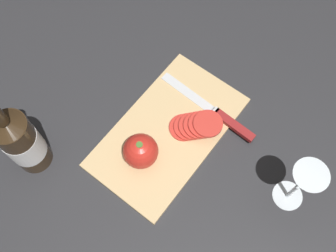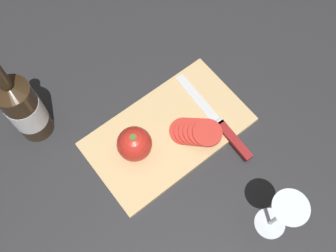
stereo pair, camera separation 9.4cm
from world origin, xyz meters
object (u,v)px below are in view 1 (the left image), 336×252
Objects in this scene: wine_bottle at (21,141)px; whole_tomato at (141,151)px; knife at (224,118)px; tomato_slice_stack_near at (195,126)px; wine_glass at (303,182)px.

whole_tomato is (0.15, -0.21, -0.05)m from wine_bottle.
tomato_slice_stack_near is at bearing 59.58° from knife.
tomato_slice_stack_near is at bearing -22.89° from whole_tomato.
whole_tomato is (-0.14, 0.33, -0.06)m from wine_glass.
whole_tomato is at bearing 66.21° from knife.
whole_tomato is at bearing 157.11° from tomato_slice_stack_near.
whole_tomato reaches higher than knife.
tomato_slice_stack_near is (-0.07, 0.04, 0.01)m from knife.
whole_tomato reaches higher than tomato_slice_stack_near.
wine_glass reaches higher than tomato_slice_stack_near.
tomato_slice_stack_near is (0.29, -0.26, -0.07)m from wine_bottle.
wine_bottle is at bearing 51.96° from knife.
wine_glass is (0.29, -0.53, 0.01)m from wine_bottle.
knife is 0.08m from tomato_slice_stack_near.
whole_tomato is 0.30× the size of knife.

